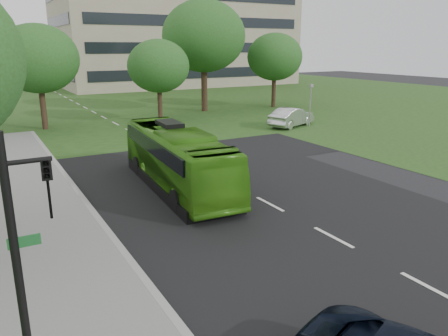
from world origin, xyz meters
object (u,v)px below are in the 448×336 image
office_building (176,12)px  traffic_light (27,256)px  camera_pole (310,99)px  tree_park_c (158,66)px  tree_park_b (38,59)px  tree_park_e (275,57)px  bus (177,159)px  tree_park_d (204,36)px  sedan (291,117)px

office_building → traffic_light: office_building is taller
traffic_light → camera_pole: traffic_light is taller
tree_park_c → traffic_light: (-14.31, -30.08, -1.81)m
tree_park_b → tree_park_e: 25.01m
traffic_light → office_building: bearing=69.3°
office_building → tree_park_e: 34.65m
bus → traffic_light: bearing=-120.5°
office_building → tree_park_b: bearing=-128.0°
tree_park_d → bus: 27.05m
tree_park_e → bus: (-21.56, -21.84, -4.12)m
tree_park_e → bus: tree_park_e is taller
sedan → traffic_light: bearing=111.6°
camera_pole → traffic_light: bearing=-133.6°
tree_park_b → sedan: (18.82, -9.24, -4.94)m
camera_pole → tree_park_d: bearing=111.6°
sedan → camera_pole: bearing=-140.2°
tree_park_c → camera_pole: tree_park_c is taller
tree_park_b → camera_pole: size_ratio=2.35×
tree_park_e → sedan: (-6.12, -11.13, -4.75)m
tree_park_b → tree_park_c: size_ratio=1.16×
tree_park_c → tree_park_e: tree_park_e is taller
bus → camera_pole: bearing=34.7°
sedan → traffic_light: size_ratio=0.92×
tree_park_b → tree_park_c: tree_park_b is taller
tree_park_d → sedan: bearing=-79.3°
tree_park_d → sedan: (2.29, -12.08, -6.90)m
tree_park_b → camera_pole: 22.80m
bus → sedan: bus is taller
tree_park_b → sedan: bearing=-26.1°
office_building → tree_park_d: office_building is taller
tree_park_d → office_building: bearing=71.0°
camera_pole → tree_park_e: bearing=73.9°
office_building → tree_park_e: size_ratio=4.88×
tree_park_c → tree_park_e: 15.38m
tree_park_e → traffic_light: bearing=-131.5°
tree_park_b → bus: size_ratio=0.81×
tree_park_b → camera_pole: tree_park_b is taller
office_building → tree_park_c: (-17.98, -36.90, -7.48)m
sedan → tree_park_b: bearing=42.0°
tree_park_b → sedan: size_ratio=1.71×
tree_park_d → traffic_light: 40.29m
office_building → traffic_light: 74.94m
tree_park_d → sedan: tree_park_d is taller
traffic_light → camera_pole: bearing=45.9°
bus → sedan: bearing=38.8°
traffic_light → bus: bearing=60.5°
tree_park_c → sedan: bearing=-42.0°
office_building → sedan: size_ratio=8.00×
tree_park_c → tree_park_e: bearing=11.5°
tree_park_d → tree_park_b: bearing=-170.2°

